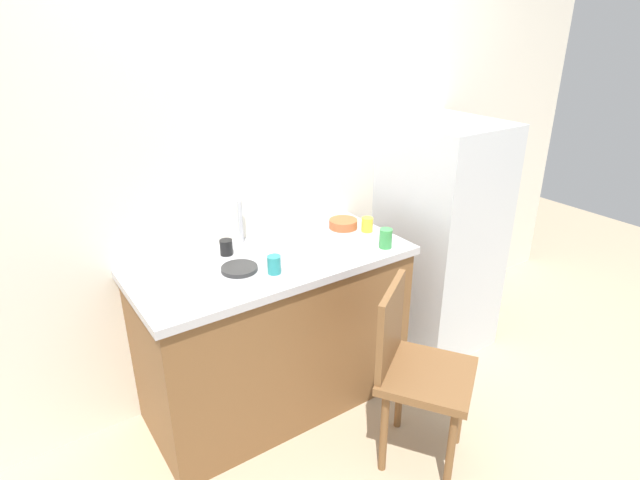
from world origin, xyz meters
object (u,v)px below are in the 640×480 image
Objects in this scene: cup_yellow at (367,225)px; cup_black at (226,247)px; cup_teal at (274,265)px; dish_tray at (306,247)px; refrigerator at (439,237)px; terracotta_bowl at (343,224)px; chair at (415,367)px; cup_green at (386,238)px; hotplate at (239,269)px.

cup_black is at bearing 168.22° from cup_yellow.
dish_tray is at bearing 25.15° from cup_teal.
refrigerator is 16.64× the size of cup_teal.
terracotta_bowl is (-0.64, 0.13, 0.19)m from refrigerator.
refrigerator reaches higher than cup_teal.
cup_green is at bearing 32.50° from chair.
chair is at bearing -50.73° from hotplate.
cup_yellow is 0.69m from cup_teal.
dish_tray is 3.29× the size of cup_teal.
chair is 0.66m from cup_green.
cup_yellow is at bearing -11.78° from cup_black.
hotplate is 0.79m from cup_yellow.
terracotta_bowl is at bearing 92.96° from cup_green.
cup_teal is (0.12, -0.11, 0.03)m from hotplate.
cup_green is at bearing -14.08° from hotplate.
refrigerator is 1.09m from chair.
cup_black is at bearing 107.08° from cup_teal.
terracotta_bowl is 1.58× the size of cup_green.
refrigerator is 0.69m from cup_green.
chair is 5.63× the size of terracotta_bowl.
dish_tray is 1.77× the size of terracotta_bowl.
cup_green reaches higher than hotplate.
chair is 5.24× the size of hotplate.
terracotta_bowl is at bearing 123.72° from cup_yellow.
terracotta_bowl is 0.93× the size of hotplate.
cup_black is at bearing 176.31° from terracotta_bowl.
cup_green is (0.36, -0.19, 0.03)m from dish_tray.
cup_yellow is (0.26, 0.69, 0.41)m from chair.
hotplate is at bearing 165.92° from cup_green.
refrigerator is at bearing -7.54° from cup_black.
cup_teal is (-0.67, -0.15, 0.00)m from cup_yellow.
refrigerator is at bearing 18.12° from cup_green.
refrigerator is 1.37m from hotplate.
cup_yellow is at bearing 12.57° from cup_teal.
chair is at bearing -110.96° from cup_yellow.
hotplate is 0.17m from cup_teal.
refrigerator reaches higher than cup_green.
dish_tray is 1.65× the size of hotplate.
cup_green reaches higher than cup_black.
dish_tray is at bearing 0.58° from hotplate.
cup_yellow is 0.93× the size of cup_teal.
hotplate is 0.20m from cup_black.
cup_yellow is (0.79, 0.04, 0.03)m from hotplate.
cup_green reaches higher than terracotta_bowl.
cup_yellow is (0.08, -0.12, 0.02)m from terracotta_bowl.
dish_tray is 0.39m from cup_black.
cup_yellow reaches higher than terracotta_bowl.
terracotta_bowl is 1.86× the size of cup_teal.
cup_black reaches higher than dish_tray.
refrigerator is 18.33× the size of cup_black.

